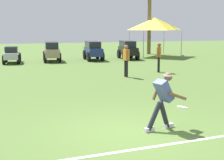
# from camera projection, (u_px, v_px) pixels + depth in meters

# --- Properties ---
(ground_plane) EXTENTS (80.00, 80.00, 0.00)m
(ground_plane) POSITION_uv_depth(u_px,v_px,m) (131.00, 133.00, 8.14)
(ground_plane) COLOR #516D31
(field_line_paint) EXTENTS (27.87, 2.79, 0.01)m
(field_line_paint) POSITION_uv_depth(u_px,v_px,m) (148.00, 147.00, 7.14)
(field_line_paint) COLOR white
(field_line_paint) RESTS_ON ground_plane
(frisbee_thrower) EXTENTS (1.16, 0.48, 1.39)m
(frisbee_thrower) POSITION_uv_depth(u_px,v_px,m) (163.00, 97.00, 8.30)
(frisbee_thrower) COLOR #23232D
(frisbee_thrower) RESTS_ON ground_plane
(frisbee_in_flight) EXTENTS (0.27, 0.28, 0.08)m
(frisbee_in_flight) POSITION_uv_depth(u_px,v_px,m) (183.00, 107.00, 8.43)
(frisbee_in_flight) COLOR white
(teammate_near_sideline) EXTENTS (0.23, 0.50, 1.56)m
(teammate_near_sideline) POSITION_uv_depth(u_px,v_px,m) (126.00, 58.00, 16.59)
(teammate_near_sideline) COLOR black
(teammate_near_sideline) RESTS_ON ground_plane
(teammate_midfield) EXTENTS (0.35, 0.46, 1.56)m
(teammate_midfield) POSITION_uv_depth(u_px,v_px,m) (159.00, 55.00, 18.26)
(teammate_midfield) COLOR black
(teammate_midfield) RESTS_ON ground_plane
(parked_car_slot_c) EXTENTS (1.25, 2.26, 1.10)m
(parked_car_slot_c) POSITION_uv_depth(u_px,v_px,m) (12.00, 55.00, 22.66)
(parked_car_slot_c) COLOR #B7BABF
(parked_car_slot_c) RESTS_ON ground_plane
(parked_car_slot_d) EXTENTS (1.30, 2.46, 1.34)m
(parked_car_slot_d) POSITION_uv_depth(u_px,v_px,m) (52.00, 51.00, 23.72)
(parked_car_slot_d) COLOR #998466
(parked_car_slot_d) RESTS_ON ground_plane
(parked_car_slot_e) EXTENTS (1.23, 2.44, 1.34)m
(parked_car_slot_e) POSITION_uv_depth(u_px,v_px,m) (93.00, 50.00, 24.53)
(parked_car_slot_e) COLOR navy
(parked_car_slot_e) RESTS_ON ground_plane
(parked_car_slot_f) EXTENTS (1.32, 2.47, 1.34)m
(parked_car_slot_f) POSITION_uv_depth(u_px,v_px,m) (128.00, 49.00, 25.34)
(parked_car_slot_f) COLOR black
(parked_car_slot_f) RESTS_ON ground_plane
(palm_tree_left_of_centre) EXTENTS (3.15, 3.07, 5.22)m
(palm_tree_left_of_centre) POSITION_uv_depth(u_px,v_px,m) (149.00, 17.00, 29.23)
(palm_tree_left_of_centre) COLOR brown
(palm_tree_left_of_centre) RESTS_ON ground_plane
(event_tent) EXTENTS (3.31, 3.31, 3.07)m
(event_tent) POSITION_uv_depth(u_px,v_px,m) (155.00, 24.00, 27.21)
(event_tent) COLOR #B2B5BA
(event_tent) RESTS_ON ground_plane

